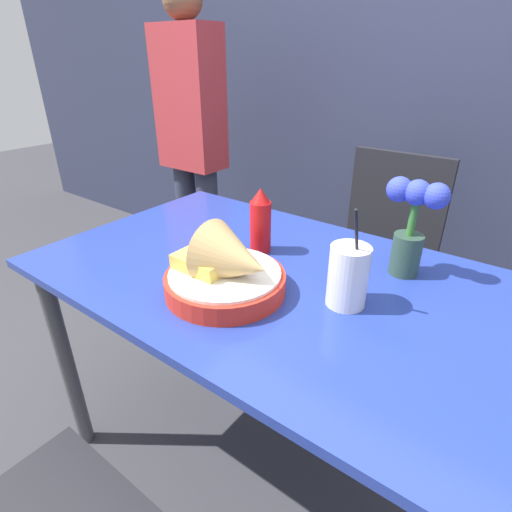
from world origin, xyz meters
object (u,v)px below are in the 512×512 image
chair_far_window (383,248)px  person_standing (192,138)px  food_basket (229,271)px  flower_vase (412,222)px  ketchup_bottle (260,222)px  drink_cup (348,278)px

chair_far_window → person_standing: size_ratio=0.59×
food_basket → person_standing: (-0.92, 0.81, 0.09)m
chair_far_window → food_basket: food_basket is taller
flower_vase → person_standing: person_standing is taller
chair_far_window → person_standing: 1.06m
ketchup_bottle → person_standing: 1.02m
chair_far_window → food_basket: size_ratio=3.17×
drink_cup → person_standing: bearing=149.8°
chair_far_window → ketchup_bottle: (-0.15, -0.67, 0.30)m
chair_far_window → flower_vase: bearing=-67.0°
ketchup_bottle → flower_vase: (0.39, 0.12, 0.05)m
ketchup_bottle → person_standing: bearing=145.8°
drink_cup → chair_far_window: bearing=102.6°
ketchup_bottle → person_standing: person_standing is taller
drink_cup → flower_vase: flower_vase is taller
food_basket → person_standing: person_standing is taller
chair_far_window → drink_cup: size_ratio=3.76×
food_basket → drink_cup: (0.25, 0.13, 0.01)m
chair_far_window → food_basket: (-0.07, -0.91, 0.27)m
ketchup_bottle → drink_cup: (0.33, -0.11, -0.02)m
flower_vase → chair_far_window: bearing=113.0°
chair_far_window → flower_vase: (0.23, -0.55, 0.35)m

